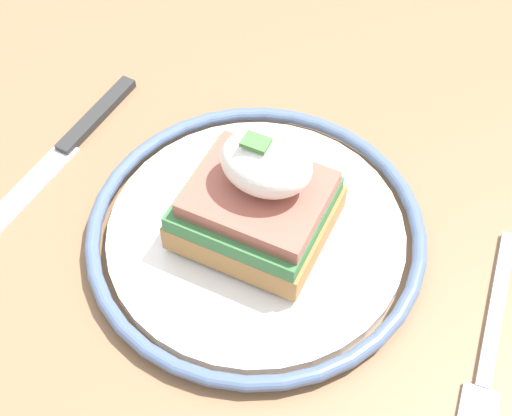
{
  "coord_description": "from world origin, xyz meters",
  "views": [
    {
      "loc": [
        -0.09,
        0.28,
        1.15
      ],
      "look_at": [
        0.03,
        0.03,
        0.78
      ],
      "focal_mm": 50.0,
      "sensor_mm": 36.0,
      "label": 1
    }
  ],
  "objects_px": {
    "fork": "(490,342)",
    "knife": "(69,145)",
    "sandwich": "(258,198)",
    "plate": "(256,232)"
  },
  "relations": [
    {
      "from": "fork",
      "to": "knife",
      "type": "xyz_separation_m",
      "value": [
        0.33,
        -0.02,
        0.0
      ]
    },
    {
      "from": "sandwich",
      "to": "fork",
      "type": "height_order",
      "value": "sandwich"
    },
    {
      "from": "sandwich",
      "to": "knife",
      "type": "relative_size",
      "value": 0.5
    },
    {
      "from": "plate",
      "to": "fork",
      "type": "relative_size",
      "value": 1.5
    },
    {
      "from": "sandwich",
      "to": "plate",
      "type": "bearing_deg",
      "value": 8.67
    },
    {
      "from": "sandwich",
      "to": "fork",
      "type": "bearing_deg",
      "value": 176.83
    },
    {
      "from": "plate",
      "to": "knife",
      "type": "relative_size",
      "value": 1.21
    },
    {
      "from": "fork",
      "to": "knife",
      "type": "bearing_deg",
      "value": -4.09
    },
    {
      "from": "sandwich",
      "to": "knife",
      "type": "distance_m",
      "value": 0.17
    },
    {
      "from": "plate",
      "to": "knife",
      "type": "xyz_separation_m",
      "value": [
        0.16,
        -0.01,
        -0.01
      ]
    }
  ]
}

